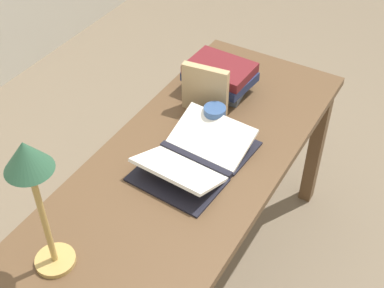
{
  "coord_description": "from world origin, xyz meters",
  "views": [
    {
      "loc": [
        -1.18,
        -0.7,
        2.03
      ],
      "look_at": [
        0.0,
        -0.01,
        0.8
      ],
      "focal_mm": 50.0,
      "sensor_mm": 36.0,
      "label": 1
    }
  ],
  "objects_px": {
    "open_book": "(196,156)",
    "book_stack_tall": "(220,77)",
    "reading_lamp": "(32,176)",
    "coffee_mug": "(214,118)",
    "book_standing_upright": "(205,90)"
  },
  "relations": [
    {
      "from": "open_book",
      "to": "book_stack_tall",
      "type": "xyz_separation_m",
      "value": [
        0.42,
        0.13,
        0.04
      ]
    },
    {
      "from": "reading_lamp",
      "to": "coffee_mug",
      "type": "xyz_separation_m",
      "value": [
        0.77,
        -0.11,
        -0.31
      ]
    },
    {
      "from": "reading_lamp",
      "to": "coffee_mug",
      "type": "distance_m",
      "value": 0.84
    },
    {
      "from": "open_book",
      "to": "book_stack_tall",
      "type": "bearing_deg",
      "value": 21.09
    },
    {
      "from": "book_stack_tall",
      "to": "book_standing_upright",
      "type": "bearing_deg",
      "value": -174.31
    },
    {
      "from": "book_standing_upright",
      "to": "coffee_mug",
      "type": "bearing_deg",
      "value": -140.33
    },
    {
      "from": "book_stack_tall",
      "to": "book_standing_upright",
      "type": "xyz_separation_m",
      "value": [
        -0.15,
        -0.01,
        0.03
      ]
    },
    {
      "from": "open_book",
      "to": "book_standing_upright",
      "type": "bearing_deg",
      "value": 26.91
    },
    {
      "from": "book_stack_tall",
      "to": "reading_lamp",
      "type": "distance_m",
      "value": 1.04
    },
    {
      "from": "book_stack_tall",
      "to": "reading_lamp",
      "type": "bearing_deg",
      "value": 179.36
    },
    {
      "from": "open_book",
      "to": "coffee_mug",
      "type": "bearing_deg",
      "value": 13.53
    },
    {
      "from": "book_standing_upright",
      "to": "coffee_mug",
      "type": "height_order",
      "value": "book_standing_upright"
    },
    {
      "from": "open_book",
      "to": "coffee_mug",
      "type": "xyz_separation_m",
      "value": [
        0.2,
        0.03,
        0.02
      ]
    },
    {
      "from": "coffee_mug",
      "to": "book_stack_tall",
      "type": "bearing_deg",
      "value": 23.19
    },
    {
      "from": "book_standing_upright",
      "to": "reading_lamp",
      "type": "relative_size",
      "value": 0.43
    }
  ]
}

